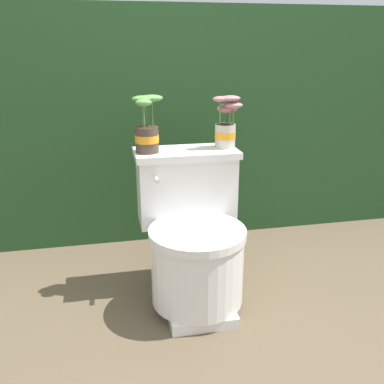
# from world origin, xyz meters

# --- Properties ---
(ground_plane) EXTENTS (12.00, 12.00, 0.00)m
(ground_plane) POSITION_xyz_m (0.00, 0.00, 0.00)
(ground_plane) COLOR brown
(hedge_backdrop) EXTENTS (3.52, 1.02, 1.33)m
(hedge_backdrop) POSITION_xyz_m (0.00, 1.29, 0.67)
(hedge_backdrop) COLOR #234723
(hedge_backdrop) RESTS_ON ground
(toilet) EXTENTS (0.47, 0.56, 0.67)m
(toilet) POSITION_xyz_m (0.00, 0.11, 0.31)
(toilet) COLOR white
(toilet) RESTS_ON ground
(potted_plant_left) EXTENTS (0.14, 0.11, 0.25)m
(potted_plant_left) POSITION_xyz_m (-0.17, 0.26, 0.78)
(potted_plant_left) COLOR #47382D
(potted_plant_left) RESTS_ON toilet
(potted_plant_midleft) EXTENTS (0.14, 0.10, 0.24)m
(potted_plant_midleft) POSITION_xyz_m (0.19, 0.27, 0.78)
(potted_plant_midleft) COLOR beige
(potted_plant_midleft) RESTS_ON toilet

